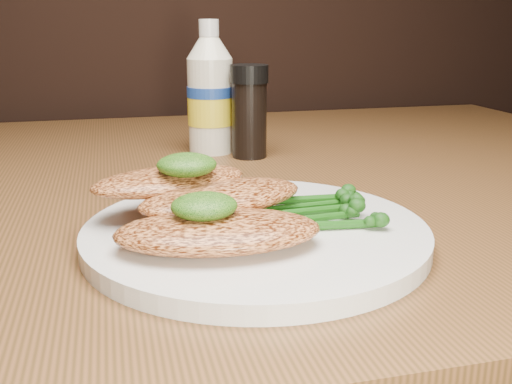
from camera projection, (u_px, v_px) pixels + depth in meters
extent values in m
cylinder|color=white|center=(256.00, 233.00, 0.44)|extent=(0.26, 0.26, 0.01)
ellipsoid|color=#D77F44|center=(218.00, 231.00, 0.39)|extent=(0.15, 0.09, 0.02)
ellipsoid|color=#D77F44|center=(222.00, 197.00, 0.44)|extent=(0.15, 0.10, 0.02)
ellipsoid|color=#D77F44|center=(170.00, 181.00, 0.46)|extent=(0.14, 0.09, 0.02)
ellipsoid|color=black|center=(204.00, 206.00, 0.39)|extent=(0.05, 0.04, 0.02)
ellipsoid|color=black|center=(187.00, 165.00, 0.45)|extent=(0.05, 0.05, 0.02)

